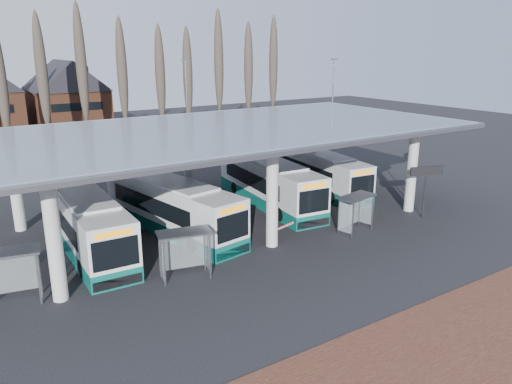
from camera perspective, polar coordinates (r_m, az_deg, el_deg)
ground at (r=27.91m, az=4.79°, el=-7.73°), size 140.00×140.00×0.00m
brick_strip at (r=21.05m, az=26.39°, el=-18.13°), size 70.00×10.00×0.03m
station_canopy at (r=32.65m, az=-3.67°, el=6.28°), size 32.00×16.00×6.34m
poplar_row at (r=55.36m, az=-17.02°, el=12.94°), size 45.10×1.10×14.50m
lamp_post_b at (r=51.26m, az=-7.88°, el=9.40°), size 0.80×0.16×10.17m
lamp_post_c at (r=54.04m, az=8.71°, el=9.71°), size 0.80×0.16×10.17m
bus_0 at (r=30.50m, az=-18.90°, el=-3.28°), size 2.98×12.15×3.35m
bus_1 at (r=32.08m, az=-9.73°, el=-1.67°), size 4.60×12.29×3.34m
bus_2 at (r=37.11m, az=1.45°, el=1.04°), size 3.91×12.33×3.37m
bus_3 at (r=41.19m, az=7.11°, el=2.31°), size 3.61×11.47×3.13m
shelter_0 at (r=25.34m, az=-26.44°, el=-7.44°), size 2.98×1.89×2.57m
shelter_1 at (r=25.45m, az=-8.23°, el=-5.85°), size 2.92×1.90×2.50m
shelter_2 at (r=31.99m, az=11.23°, el=-1.50°), size 2.77×1.75×2.39m
info_sign_0 at (r=35.59m, az=18.89°, el=1.87°), size 2.30×0.98×3.59m
info_sign_1 at (r=41.53m, az=17.15°, el=3.73°), size 2.18×0.84×3.37m
barrier at (r=30.11m, az=2.89°, el=-4.13°), size 2.11×0.87×1.08m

